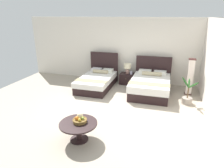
{
  "coord_description": "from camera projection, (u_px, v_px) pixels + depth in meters",
  "views": [
    {
      "loc": [
        1.66,
        -5.31,
        2.84
      ],
      "look_at": [
        -0.07,
        0.5,
        0.67
      ],
      "focal_mm": 31.57,
      "sensor_mm": 36.0,
      "label": 1
    }
  ],
  "objects": [
    {
      "name": "table_lamp",
      "position": [
        128.0,
        67.0,
        8.26
      ],
      "size": [
        0.3,
        0.3,
        0.42
      ],
      "color": "tan",
      "rests_on": "nightstand"
    },
    {
      "name": "floor_lamp_corner",
      "position": [
        190.0,
        77.0,
        7.18
      ],
      "size": [
        0.25,
        0.25,
        1.34
      ],
      "color": "#3B1D1A",
      "rests_on": "ground"
    },
    {
      "name": "wall_side_right",
      "position": [
        217.0,
        72.0,
        5.31
      ],
      "size": [
        0.12,
        5.22,
        2.72
      ],
      "primitive_type": "cube",
      "color": "silver",
      "rests_on": "ground"
    },
    {
      "name": "wall_back",
      "position": [
        130.0,
        50.0,
        8.46
      ],
      "size": [
        9.48,
        0.12,
        2.72
      ],
      "primitive_type": "cube",
      "color": "silver",
      "rests_on": "ground"
    },
    {
      "name": "fruit_bowl",
      "position": [
        80.0,
        119.0,
        4.57
      ],
      "size": [
        0.34,
        0.34,
        0.2
      ],
      "color": "brown",
      "rests_on": "coffee_table"
    },
    {
      "name": "potted_palm",
      "position": [
        187.0,
        97.0,
        6.54
      ],
      "size": [
        0.56,
        0.55,
        0.92
      ],
      "color": "gray",
      "rests_on": "ground"
    },
    {
      "name": "ground_plane",
      "position": [
        109.0,
        110.0,
        6.2
      ],
      "size": [
        9.48,
        9.62,
        0.02
      ],
      "primitive_type": "cube",
      "color": "#A69987"
    },
    {
      "name": "coffee_table",
      "position": [
        79.0,
        127.0,
        4.59
      ],
      "size": [
        0.88,
        0.88,
        0.46
      ],
      "color": "black",
      "rests_on": "ground"
    },
    {
      "name": "bed_near_corner",
      "position": [
        150.0,
        85.0,
        7.39
      ],
      "size": [
        1.43,
        2.05,
        1.22
      ],
      "color": "black",
      "rests_on": "ground"
    },
    {
      "name": "vase",
      "position": [
        131.0,
        73.0,
        8.22
      ],
      "size": [
        0.1,
        0.1,
        0.14
      ],
      "color": "silver",
      "rests_on": "nightstand"
    },
    {
      "name": "bed_near_window",
      "position": [
        97.0,
        80.0,
        7.99
      ],
      "size": [
        1.24,
        2.07,
        1.27
      ],
      "color": "black",
      "rests_on": "ground"
    },
    {
      "name": "nightstand",
      "position": [
        127.0,
        79.0,
        8.41
      ],
      "size": [
        0.59,
        0.5,
        0.45
      ],
      "color": "black",
      "rests_on": "ground"
    }
  ]
}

